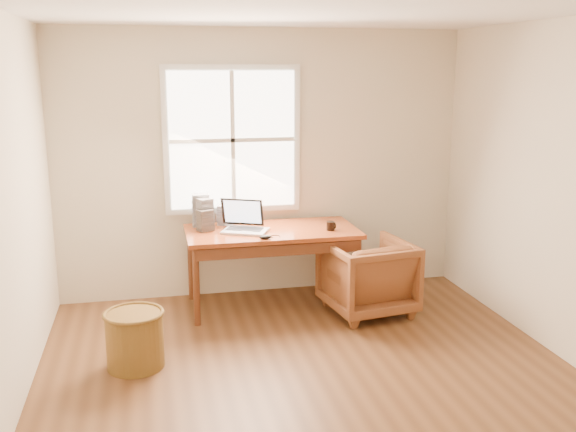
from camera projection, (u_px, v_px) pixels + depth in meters
name	position (u px, v px, depth m)	size (l,w,h in m)	color
room_shell	(314.00, 206.00, 4.31)	(4.04, 4.54, 2.64)	brown
desk	(272.00, 231.00, 6.00)	(1.60, 0.80, 0.04)	brown
armchair	(367.00, 276.00, 5.92)	(0.74, 0.76, 0.69)	brown
wicker_stool	(135.00, 340.00, 4.85)	(0.43, 0.43, 0.43)	brown
laptop	(245.00, 217.00, 5.87)	(0.37, 0.39, 0.28)	#ACAEB3
mouse	(265.00, 237.00, 5.66)	(0.11, 0.06, 0.04)	black
coffee_mug	(330.00, 226.00, 5.96)	(0.07, 0.07, 0.08)	black
cd_stack_a	(201.00, 210.00, 6.10)	(0.16, 0.14, 0.31)	#A9ADB4
cd_stack_b	(205.00, 220.00, 5.92)	(0.13, 0.11, 0.20)	black
cd_stack_c	(205.00, 214.00, 5.98)	(0.13, 0.11, 0.29)	#94939F
cd_stack_d	(225.00, 215.00, 6.17)	(0.15, 0.13, 0.19)	#AEB1BA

